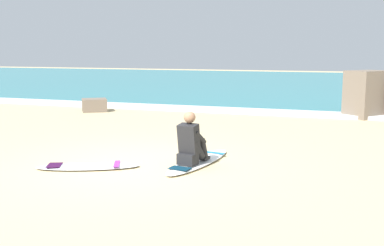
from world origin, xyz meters
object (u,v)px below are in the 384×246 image
Objects in this scene: surfer_seated at (191,143)px; shoreline_rock at (94,105)px; surfboard_spare_near at (88,166)px; surfboard_main at (199,161)px.

shoreline_rock is (-5.63, 6.07, -0.22)m from surfer_seated.
surfboard_main is at bearing 29.85° from surfboard_spare_near.
surfboard_spare_near is at bearing -150.15° from surfboard_main.
surfer_seated is 8.28m from shoreline_rock.
shoreline_rock reaches higher than surfboard_spare_near.
shoreline_rock is at bearing 134.58° from surfboard_main.
surfer_seated reaches higher than shoreline_rock.
surfer_seated is (-0.04, -0.32, 0.40)m from surfboard_main.
surfer_seated is at bearing 21.99° from surfboard_spare_near.
surfboard_main is at bearing 82.07° from surfer_seated.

